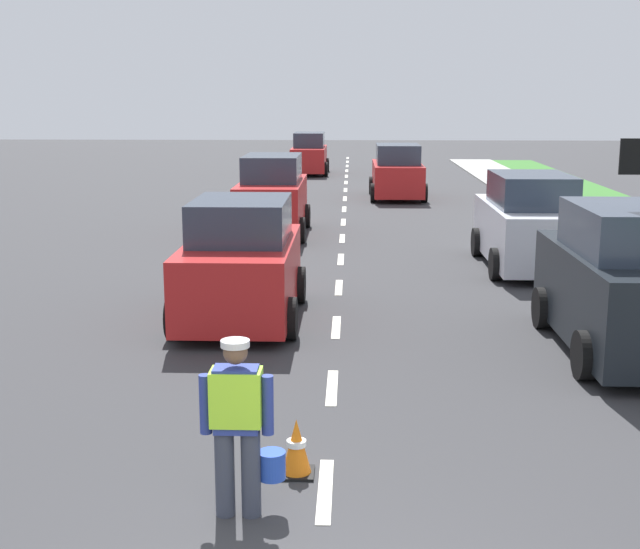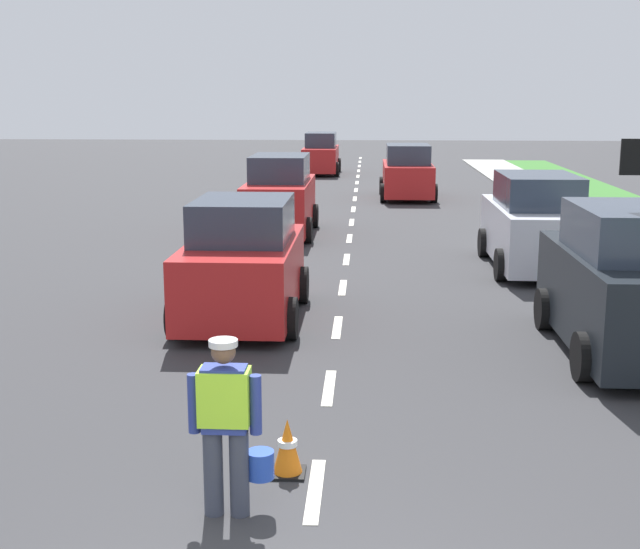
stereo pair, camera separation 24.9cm
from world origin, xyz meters
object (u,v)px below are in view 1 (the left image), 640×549
road_worker (240,419)px  car_parked_curbside (621,285)px  car_oncoming_third (309,155)px  car_parked_far (529,224)px  car_outgoing_far (397,173)px  car_oncoming_second (272,198)px  traffic_cone_near (296,447)px  car_oncoming_lead (241,264)px

road_worker → car_parked_curbside: size_ratio=0.39×
car_oncoming_third → car_parked_far: size_ratio=0.96×
car_outgoing_far → car_oncoming_second: car_oncoming_second is taller
car_outgoing_far → car_oncoming_third: bearing=110.9°
traffic_cone_near → car_parked_curbside: car_parked_curbside is taller
car_parked_curbside → car_oncoming_lead: bearing=163.5°
traffic_cone_near → car_parked_curbside: (4.53, 4.42, 0.74)m
car_oncoming_lead → car_oncoming_third: car_oncoming_lead is taller
road_worker → traffic_cone_near: (0.46, 0.87, -0.64)m
car_oncoming_second → car_oncoming_lead: (0.30, -9.12, -0.06)m
road_worker → car_parked_far: car_parked_far is taller
road_worker → car_parked_curbside: 7.27m
traffic_cone_near → car_oncoming_second: car_oncoming_second is taller
car_oncoming_third → car_outgoing_far: bearing=-69.1°
car_parked_curbside → car_parked_far: 6.42m
road_worker → car_oncoming_third: 34.75m
traffic_cone_near → car_outgoing_far: size_ratio=0.14×
car_oncoming_second → car_parked_far: car_oncoming_second is taller
car_oncoming_second → car_parked_far: size_ratio=0.99×
car_outgoing_far → traffic_cone_near: bearing=-95.4°
road_worker → car_oncoming_lead: 7.08m
road_worker → car_parked_curbside: car_parked_curbside is taller
road_worker → car_oncoming_lead: bearing=97.1°
car_outgoing_far → car_parked_curbside: (2.29, -19.55, 0.10)m
traffic_cone_near → car_oncoming_lead: 6.33m
car_parked_curbside → car_oncoming_lead: 6.12m
traffic_cone_near → car_oncoming_third: bearing=92.6°
traffic_cone_near → car_parked_curbside: size_ratio=0.14×
car_outgoing_far → car_parked_far: 13.32m
car_outgoing_far → car_oncoming_lead: 18.17m
car_oncoming_second → car_oncoming_third: size_ratio=1.04×
car_outgoing_far → car_parked_far: bearing=-80.4°
road_worker → car_oncoming_second: bearing=94.2°
car_parked_far → car_oncoming_second: bearing=144.0°
traffic_cone_near → car_outgoing_far: (2.25, 23.97, 0.64)m
road_worker → car_oncoming_lead: car_oncoming_lead is taller
road_worker → car_outgoing_far: (2.70, 24.84, -0.00)m
car_oncoming_second → car_parked_far: 7.56m
traffic_cone_near → car_oncoming_lead: bearing=102.2°
traffic_cone_near → car_oncoming_third: 33.91m
car_outgoing_far → car_oncoming_third: same height
road_worker → traffic_cone_near: bearing=62.3°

